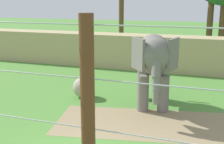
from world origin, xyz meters
TOP-DOWN VIEW (x-y plane):
  - dirt_patch at (1.42, 3.48)m, footprint 7.41×4.20m
  - embankment_wall at (0.00, 12.14)m, footprint 36.00×1.80m
  - elephant at (0.95, 5.15)m, footprint 2.14×3.94m
  - enrichment_ball at (-2.24, 5.38)m, footprint 0.92×0.92m
  - cable_fence at (0.06, -2.38)m, footprint 8.87×0.22m

SIDE VIEW (x-z plane):
  - dirt_patch at x=1.42m, z-range 0.00..0.01m
  - enrichment_ball at x=-2.24m, z-range 0.00..0.92m
  - embankment_wall at x=0.00m, z-range 0.00..2.14m
  - elephant at x=0.95m, z-range 0.49..3.47m
  - cable_fence at x=0.06m, z-range 0.01..4.04m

